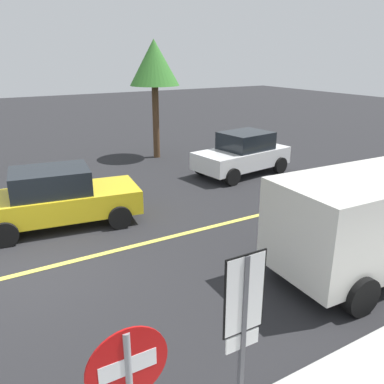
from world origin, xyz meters
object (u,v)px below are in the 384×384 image
Objects in this scene: car_yellow_behind_van at (58,197)px; tree_left_verge at (154,64)px; speed_limit_sign at (244,315)px; car_white_mid_road at (243,153)px.

tree_left_verge is (5.68, 5.66, 3.28)m from car_yellow_behind_van.
speed_limit_sign is 7.78m from car_yellow_behind_van.
speed_limit_sign is 14.58m from tree_left_verge.
tree_left_verge is (-1.75, 4.16, 3.27)m from car_white_mid_road.
speed_limit_sign is at bearing -87.29° from car_yellow_behind_van.
car_white_mid_road is (7.06, 9.22, -0.94)m from speed_limit_sign.
car_yellow_behind_van is at bearing -135.10° from tree_left_verge.
speed_limit_sign reaches higher than car_yellow_behind_van.
tree_left_verge reaches higher than car_yellow_behind_van.
car_yellow_behind_van is at bearing 92.71° from speed_limit_sign.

